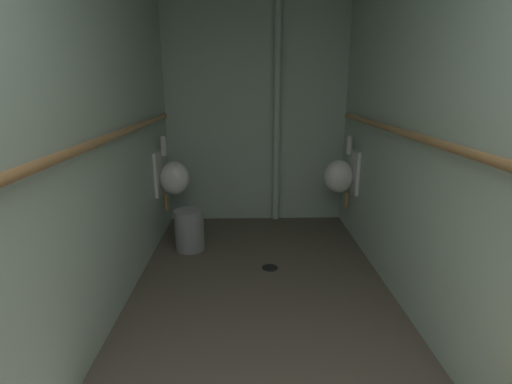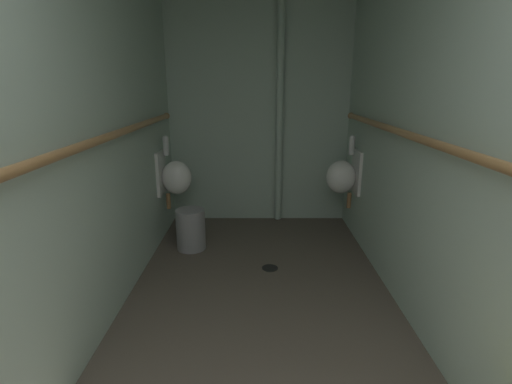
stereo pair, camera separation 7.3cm
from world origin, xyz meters
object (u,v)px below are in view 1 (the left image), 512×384
object	(u,v)px
urinal_right_mid	(341,175)
waste_bin	(190,230)
floor_drain	(270,268)
standpipe_back_wall	(277,106)
urinal_left_mid	(172,177)

from	to	relation	value
urinal_right_mid	waste_bin	distance (m)	1.62
floor_drain	waste_bin	bearing A→B (deg)	151.03
standpipe_back_wall	urinal_right_mid	bearing A→B (deg)	-35.53
standpipe_back_wall	waste_bin	xyz separation A→B (m)	(-0.89, -0.78, -1.12)
urinal_right_mid	floor_drain	xyz separation A→B (m)	(-0.77, -0.74, -0.65)
floor_drain	urinal_right_mid	bearing A→B (deg)	44.20
urinal_left_mid	floor_drain	bearing A→B (deg)	-37.10
floor_drain	waste_bin	world-z (taller)	waste_bin
standpipe_back_wall	floor_drain	size ratio (longest dim) A/B	18.52
urinal_left_mid	floor_drain	distance (m)	1.35
standpipe_back_wall	urinal_left_mid	bearing A→B (deg)	-156.16
floor_drain	waste_bin	size ratio (longest dim) A/B	0.35
waste_bin	standpipe_back_wall	bearing A→B (deg)	41.16
urinal_right_mid	floor_drain	bearing A→B (deg)	-135.80
urinal_left_mid	urinal_right_mid	size ratio (longest dim) A/B	1.00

